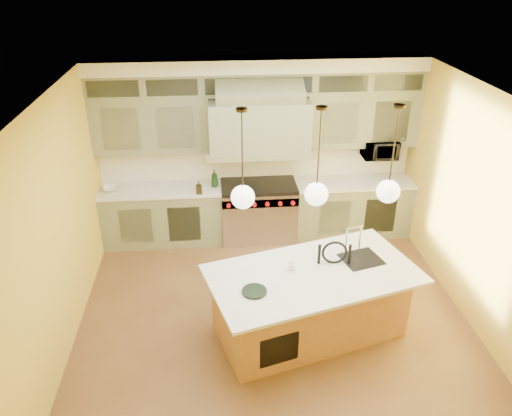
{
  "coord_description": "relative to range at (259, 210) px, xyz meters",
  "views": [
    {
      "loc": [
        -0.69,
        -5.04,
        4.28
      ],
      "look_at": [
        -0.17,
        0.7,
        1.29
      ],
      "focal_mm": 35.0,
      "sensor_mm": 36.0,
      "label": 1
    }
  ],
  "objects": [
    {
      "name": "floor",
      "position": [
        0.0,
        -2.14,
        -0.49
      ],
      "size": [
        5.0,
        5.0,
        0.0
      ],
      "primitive_type": "plane",
      "color": "brown",
      "rests_on": "ground"
    },
    {
      "name": "ceiling",
      "position": [
        0.0,
        -2.14,
        2.41
      ],
      "size": [
        5.0,
        5.0,
        0.0
      ],
      "primitive_type": "plane",
      "rotation": [
        3.14,
        0.0,
        0.0
      ],
      "color": "white",
      "rests_on": "wall_back"
    },
    {
      "name": "wall_back",
      "position": [
        0.0,
        0.36,
        0.96
      ],
      "size": [
        5.0,
        0.0,
        5.0
      ],
      "primitive_type": "plane",
      "rotation": [
        1.57,
        0.0,
        0.0
      ],
      "color": "gold",
      "rests_on": "ground"
    },
    {
      "name": "wall_front",
      "position": [
        0.0,
        -4.64,
        0.96
      ],
      "size": [
        5.0,
        0.0,
        5.0
      ],
      "primitive_type": "plane",
      "rotation": [
        -1.57,
        0.0,
        0.0
      ],
      "color": "gold",
      "rests_on": "ground"
    },
    {
      "name": "wall_left",
      "position": [
        -2.5,
        -2.14,
        0.96
      ],
      "size": [
        0.0,
        5.0,
        5.0
      ],
      "primitive_type": "plane",
      "rotation": [
        1.57,
        0.0,
        1.57
      ],
      "color": "gold",
      "rests_on": "ground"
    },
    {
      "name": "wall_right",
      "position": [
        2.5,
        -2.14,
        0.96
      ],
      "size": [
        0.0,
        5.0,
        5.0
      ],
      "primitive_type": "plane",
      "rotation": [
        1.57,
        0.0,
        -1.57
      ],
      "color": "gold",
      "rests_on": "ground"
    },
    {
      "name": "back_cabinetry",
      "position": [
        0.0,
        0.09,
        0.94
      ],
      "size": [
        5.0,
        0.77,
        2.9
      ],
      "color": "gray",
      "rests_on": "floor"
    },
    {
      "name": "range",
      "position": [
        0.0,
        0.0,
        0.0
      ],
      "size": [
        1.2,
        0.74,
        0.96
      ],
      "color": "silver",
      "rests_on": "floor"
    },
    {
      "name": "kitchen_island",
      "position": [
        0.41,
        -2.39,
        -0.01
      ],
      "size": [
        2.69,
        1.91,
        1.35
      ],
      "rotation": [
        0.0,
        0.0,
        0.28
      ],
      "color": "#986236",
      "rests_on": "floor"
    },
    {
      "name": "counter_stool",
      "position": [
        0.68,
        -2.41,
        0.22
      ],
      "size": [
        0.46,
        0.46,
        1.23
      ],
      "rotation": [
        0.0,
        0.0,
        -0.08
      ],
      "color": "black",
      "rests_on": "floor"
    },
    {
      "name": "microwave",
      "position": [
        1.95,
        0.11,
        0.96
      ],
      "size": [
        0.54,
        0.37,
        0.3
      ],
      "primitive_type": "imported",
      "color": "black",
      "rests_on": "back_cabinetry"
    },
    {
      "name": "oil_bottle_a",
      "position": [
        -0.7,
        0.01,
        0.6
      ],
      "size": [
        0.12,
        0.12,
        0.28
      ],
      "primitive_type": "imported",
      "rotation": [
        0.0,
        0.0,
        0.06
      ],
      "color": "black",
      "rests_on": "back_cabinetry"
    },
    {
      "name": "oil_bottle_b",
      "position": [
        -0.94,
        -0.22,
        0.56
      ],
      "size": [
        0.1,
        0.1,
        0.2
      ],
      "primitive_type": "imported",
      "rotation": [
        0.0,
        0.0,
        0.07
      ],
      "color": "black",
      "rests_on": "back_cabinetry"
    },
    {
      "name": "fruit_bowl",
      "position": [
        -2.3,
        0.01,
        0.49
      ],
      "size": [
        0.3,
        0.3,
        0.07
      ],
      "primitive_type": "imported",
      "rotation": [
        0.0,
        0.0,
        0.13
      ],
      "color": "white",
      "rests_on": "back_cabinetry"
    },
    {
      "name": "cup",
      "position": [
        0.16,
        -2.36,
        0.48
      ],
      "size": [
        0.1,
        0.1,
        0.09
      ],
      "primitive_type": "imported",
      "rotation": [
        0.0,
        0.0,
        -0.09
      ],
      "color": "white",
      "rests_on": "kitchen_island"
    },
    {
      "name": "pendant_left",
      "position": [
        -0.4,
        -2.39,
        1.46
      ],
      "size": [
        0.26,
        0.26,
        1.11
      ],
      "color": "#2D2319",
      "rests_on": "ceiling"
    },
    {
      "name": "pendant_center",
      "position": [
        0.4,
        -2.39,
        1.46
      ],
      "size": [
        0.26,
        0.26,
        1.11
      ],
      "color": "#2D2319",
      "rests_on": "ceiling"
    },
    {
      "name": "pendant_right",
      "position": [
        1.2,
        -2.39,
        1.46
      ],
      "size": [
        0.26,
        0.26,
        1.11
      ],
      "color": "#2D2319",
      "rests_on": "ceiling"
    }
  ]
}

